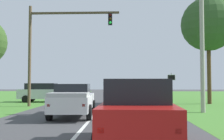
# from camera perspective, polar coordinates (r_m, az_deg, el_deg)

# --- Properties ---
(ground_plane) EXTENTS (120.00, 120.00, 0.00)m
(ground_plane) POSITION_cam_1_polar(r_m,az_deg,el_deg) (13.49, -4.97, -10.79)
(ground_plane) COLOR #424244
(red_suv_near) EXTENTS (2.33, 4.70, 2.00)m
(red_suv_near) POSITION_cam_1_polar(r_m,az_deg,el_deg) (8.07, 5.30, -8.80)
(red_suv_near) COLOR #9E1411
(red_suv_near) RESTS_ON ground_plane
(pickup_truck_lead) EXTENTS (2.43, 5.46, 1.83)m
(pickup_truck_lead) POSITION_cam_1_polar(r_m,az_deg,el_deg) (15.18, -8.26, -6.29)
(pickup_truck_lead) COLOR silver
(pickup_truck_lead) RESTS_ON ground_plane
(traffic_light) EXTENTS (7.35, 0.40, 8.12)m
(traffic_light) POSITION_cam_1_polar(r_m,az_deg,el_deg) (22.16, -12.63, 6.26)
(traffic_light) COLOR brown
(traffic_light) RESTS_ON ground_plane
(keep_moving_sign) EXTENTS (0.60, 0.09, 2.63)m
(keep_moving_sign) POSITION_cam_1_polar(r_m,az_deg,el_deg) (20.49, 12.58, -3.25)
(keep_moving_sign) COLOR gray
(keep_moving_sign) RESTS_ON ground_plane
(oak_tree_right) EXTENTS (4.86, 4.86, 9.62)m
(oak_tree_right) POSITION_cam_1_polar(r_m,az_deg,el_deg) (25.98, 19.87, 9.15)
(oak_tree_right) COLOR #4C351E
(oak_tree_right) RESTS_ON ground_plane
(crossing_suv_far) EXTENTS (4.77, 2.26, 1.84)m
(crossing_suv_far) POSITION_cam_1_polar(r_m,az_deg,el_deg) (27.12, -14.48, -4.60)
(crossing_suv_far) COLOR silver
(crossing_suv_far) RESTS_ON ground_plane
(utility_pole_right) EXTENTS (0.28, 0.28, 8.94)m
(utility_pole_right) POSITION_cam_1_polar(r_m,az_deg,el_deg) (18.17, 18.68, 5.58)
(utility_pole_right) COLOR #9E998E
(utility_pole_right) RESTS_ON ground_plane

